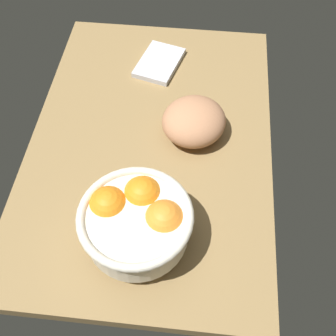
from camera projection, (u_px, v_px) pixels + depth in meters
ground_plane at (151, 143)px, 95.81cm from camera, size 81.03×53.84×3.00cm
fruit_bowl at (137, 220)px, 75.37cm from camera, size 20.58×20.58×11.30cm
bread_loaf at (194, 121)px, 92.19cm from camera, size 19.87×19.86×8.22cm
napkin_folded at (159, 63)px, 108.34cm from camera, size 15.90×12.84×1.40cm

